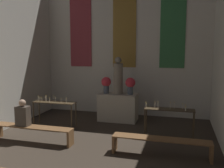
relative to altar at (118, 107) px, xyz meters
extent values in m
cube|color=silver|center=(0.00, 1.03, 2.42)|extent=(6.62, 0.12, 5.82)
cube|color=maroon|center=(-1.79, 0.95, 3.01)|extent=(0.89, 0.03, 3.26)
cube|color=olive|center=(0.00, 0.95, 3.01)|extent=(0.89, 0.03, 3.26)
cube|color=#33723F|center=(1.79, 0.95, 3.01)|extent=(0.89, 0.03, 3.26)
cube|color=#BCB29E|center=(0.00, 0.00, 0.00)|extent=(1.35, 0.74, 0.97)
cylinder|color=gray|center=(0.00, 0.00, 1.02)|extent=(0.33, 0.33, 1.08)
sphere|color=gray|center=(0.00, 0.00, 1.68)|extent=(0.23, 0.23, 0.23)
cylinder|color=#4C5666|center=(-0.44, 0.00, 0.63)|extent=(0.20, 0.20, 0.30)
sphere|color=#DB3342|center=(-0.44, 0.00, 0.90)|extent=(0.35, 0.35, 0.35)
cylinder|color=#4C5666|center=(0.44, 0.00, 0.63)|extent=(0.20, 0.20, 0.30)
sphere|color=#DB3342|center=(0.44, 0.00, 0.90)|extent=(0.35, 0.35, 0.35)
cube|color=#473823|center=(-1.85, -1.24, 0.33)|extent=(1.43, 0.41, 0.02)
cylinder|color=#473823|center=(-2.53, -1.41, -0.08)|extent=(0.04, 0.04, 0.80)
cylinder|color=#473823|center=(-1.16, -1.41, -0.08)|extent=(0.04, 0.04, 0.80)
cylinder|color=#473823|center=(-2.53, -1.06, -0.08)|extent=(0.04, 0.04, 0.80)
cylinder|color=#473823|center=(-1.16, -1.06, -0.08)|extent=(0.04, 0.04, 0.80)
cylinder|color=silver|center=(-2.20, -1.18, 0.42)|extent=(0.02, 0.02, 0.16)
sphere|color=#F9CC4C|center=(-2.20, -1.18, 0.51)|extent=(0.02, 0.02, 0.02)
cylinder|color=silver|center=(-2.42, -1.17, 0.39)|extent=(0.02, 0.02, 0.10)
sphere|color=#F9CC4C|center=(-2.42, -1.17, 0.45)|extent=(0.02, 0.02, 0.02)
cylinder|color=silver|center=(-1.96, -1.34, 0.41)|extent=(0.02, 0.02, 0.14)
sphere|color=#F9CC4C|center=(-1.96, -1.34, 0.49)|extent=(0.02, 0.02, 0.02)
cylinder|color=silver|center=(-1.62, -1.20, 0.39)|extent=(0.02, 0.02, 0.09)
sphere|color=#F9CC4C|center=(-1.62, -1.20, 0.45)|extent=(0.02, 0.02, 0.02)
cylinder|color=silver|center=(-1.37, -1.34, 0.42)|extent=(0.02, 0.02, 0.15)
sphere|color=#F9CC4C|center=(-1.37, -1.34, 0.51)|extent=(0.02, 0.02, 0.02)
cylinder|color=silver|center=(-2.17, -1.19, 0.42)|extent=(0.02, 0.02, 0.16)
sphere|color=#F9CC4C|center=(-2.17, -1.19, 0.51)|extent=(0.02, 0.02, 0.02)
cylinder|color=silver|center=(-2.41, -1.29, 0.42)|extent=(0.02, 0.02, 0.17)
sphere|color=#F9CC4C|center=(-2.41, -1.29, 0.52)|extent=(0.02, 0.02, 0.02)
cylinder|color=silver|center=(-1.84, -1.17, 0.41)|extent=(0.02, 0.02, 0.13)
sphere|color=#F9CC4C|center=(-1.84, -1.17, 0.49)|extent=(0.02, 0.02, 0.02)
cylinder|color=silver|center=(-1.93, -1.11, 0.42)|extent=(0.02, 0.02, 0.16)
sphere|color=#F9CC4C|center=(-1.93, -1.11, 0.51)|extent=(0.02, 0.02, 0.02)
cylinder|color=silver|center=(-2.29, -1.27, 0.40)|extent=(0.02, 0.02, 0.12)
sphere|color=#F9CC4C|center=(-2.29, -1.27, 0.47)|extent=(0.02, 0.02, 0.02)
cube|color=#473823|center=(1.85, -1.24, 0.33)|extent=(1.43, 0.41, 0.02)
cylinder|color=#473823|center=(1.16, -1.41, -0.08)|extent=(0.04, 0.04, 0.80)
cylinder|color=#473823|center=(2.53, -1.41, -0.08)|extent=(0.04, 0.04, 0.80)
cylinder|color=#473823|center=(1.16, -1.06, -0.08)|extent=(0.04, 0.04, 0.80)
cylinder|color=#473823|center=(2.53, -1.06, -0.08)|extent=(0.04, 0.04, 0.80)
cylinder|color=silver|center=(1.18, -1.24, 0.40)|extent=(0.02, 0.02, 0.11)
sphere|color=#F9CC4C|center=(1.18, -1.24, 0.47)|extent=(0.02, 0.02, 0.02)
cylinder|color=silver|center=(1.42, -1.17, 0.42)|extent=(0.02, 0.02, 0.16)
sphere|color=#F9CC4C|center=(1.42, -1.17, 0.51)|extent=(0.02, 0.02, 0.02)
cylinder|color=silver|center=(2.28, -1.13, 0.39)|extent=(0.02, 0.02, 0.11)
sphere|color=#F9CC4C|center=(2.28, -1.13, 0.46)|extent=(0.02, 0.02, 0.02)
cylinder|color=silver|center=(2.21, -1.10, 0.40)|extent=(0.02, 0.02, 0.13)
sphere|color=#F9CC4C|center=(2.21, -1.10, 0.48)|extent=(0.02, 0.02, 0.02)
cylinder|color=silver|center=(2.28, -1.35, 0.38)|extent=(0.02, 0.02, 0.09)
sphere|color=#F9CC4C|center=(2.28, -1.35, 0.44)|extent=(0.02, 0.02, 0.02)
cylinder|color=silver|center=(2.30, -1.39, 0.40)|extent=(0.02, 0.02, 0.12)
sphere|color=#F9CC4C|center=(2.30, -1.39, 0.48)|extent=(0.02, 0.02, 0.02)
cylinder|color=silver|center=(1.86, -1.19, 0.43)|extent=(0.02, 0.02, 0.18)
sphere|color=#F9CC4C|center=(1.86, -1.19, 0.53)|extent=(0.02, 0.02, 0.02)
cylinder|color=silver|center=(1.18, -1.33, 0.43)|extent=(0.02, 0.02, 0.18)
sphere|color=#F9CC4C|center=(1.18, -1.33, 0.53)|extent=(0.02, 0.02, 0.02)
cylinder|color=silver|center=(1.51, -1.17, 0.42)|extent=(0.02, 0.02, 0.16)
sphere|color=#F9CC4C|center=(1.51, -1.17, 0.51)|extent=(0.02, 0.02, 0.02)
cylinder|color=silver|center=(1.97, -1.09, 0.42)|extent=(0.02, 0.02, 0.16)
sphere|color=#F9CC4C|center=(1.97, -1.09, 0.51)|extent=(0.02, 0.02, 0.02)
cube|color=brown|center=(-1.73, -2.70, -0.06)|extent=(2.32, 0.36, 0.03)
cube|color=brown|center=(-0.60, -2.70, -0.28)|extent=(0.06, 0.32, 0.42)
cube|color=brown|center=(1.73, -2.70, -0.06)|extent=(2.32, 0.36, 0.03)
cube|color=brown|center=(0.60, -2.70, -0.28)|extent=(0.06, 0.32, 0.42)
cube|color=brown|center=(2.86, -2.70, -0.28)|extent=(0.06, 0.32, 0.42)
cube|color=#4C4238|center=(-2.01, -2.70, 0.23)|extent=(0.36, 0.24, 0.54)
sphere|color=tan|center=(-2.01, -2.70, 0.59)|extent=(0.19, 0.19, 0.19)
camera|label=1|loc=(2.15, -8.46, 2.02)|focal=40.00mm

